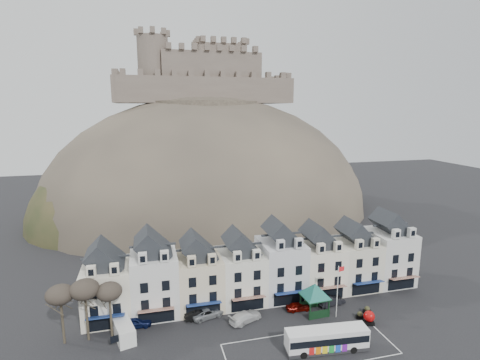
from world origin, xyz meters
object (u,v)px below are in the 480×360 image
flagpole (338,288)px  car_navy (135,322)px  bus_shelter (315,290)px  car_charcoal (331,301)px  car_black (199,314)px  car_silver (207,313)px  bus (327,338)px  red_buoy (369,317)px  white_van (124,331)px  car_maroon (298,307)px  car_white (245,317)px

flagpole → car_navy: 29.72m
bus_shelter → car_charcoal: bearing=19.0°
car_black → car_charcoal: size_ratio=1.01×
car_silver → bus: bearing=-145.3°
bus → red_buoy: bearing=29.6°
bus_shelter → car_navy: bus_shelter is taller
white_van → car_silver: 12.03m
bus → car_black: size_ratio=2.41×
flagpole → car_maroon: bearing=147.4°
flagpole → car_white: (-13.49, 2.25, -3.89)m
white_van → car_charcoal: 31.35m
bus → red_buoy: bus is taller
white_van → car_charcoal: bearing=-13.2°
white_van → car_black: (10.56, 2.50, -0.38)m
bus_shelter → car_silver: (-15.90, 2.95, -3.05)m
car_black → car_maroon: bearing=-103.3°
car_charcoal → car_silver: bearing=77.3°
car_navy → car_black: size_ratio=1.02×
car_maroon → car_black: bearing=86.4°
car_navy → car_white: 15.80m
car_navy → car_white: size_ratio=0.89×
bus_shelter → car_maroon: 3.96m
flagpole → white_van: flagpole is taller
car_white → car_maroon: bearing=-108.7°
flagpole → car_charcoal: size_ratio=1.82×
bus → car_white: (-8.34, 8.96, -0.91)m
bus_shelter → car_silver: size_ratio=1.55×
bus_shelter → car_maroon: bearing=144.5°
car_silver → car_navy: bearing=74.9°
bus → car_navy: bearing=159.9°
white_van → car_white: bearing=-15.1°
red_buoy → white_van: white_van is taller
white_van → car_maroon: 25.60m
bus → white_van: size_ratio=2.05×
bus_shelter → car_white: bearing=174.2°
flagpole → car_silver: flagpole is taller
red_buoy → car_maroon: (-8.48, 5.90, -0.37)m
white_van → car_maroon: (25.58, 0.86, -0.49)m
bus → flagpole: (5.15, 6.71, 2.98)m
bus → red_buoy: size_ratio=5.50×
car_silver → car_maroon: (13.82, -1.64, -0.06)m
car_navy → car_charcoal: size_ratio=1.03×
bus_shelter → car_black: 17.61m
car_white → car_charcoal: size_ratio=1.16×
car_maroon → car_silver: bearing=85.9°
white_van → car_white: white_van is taller
bus_shelter → red_buoy: bus_shelter is taller
car_navy → red_buoy: bearing=-103.1°
car_black → red_buoy: bearing=-114.9°
bus_shelter → car_white: 11.12m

